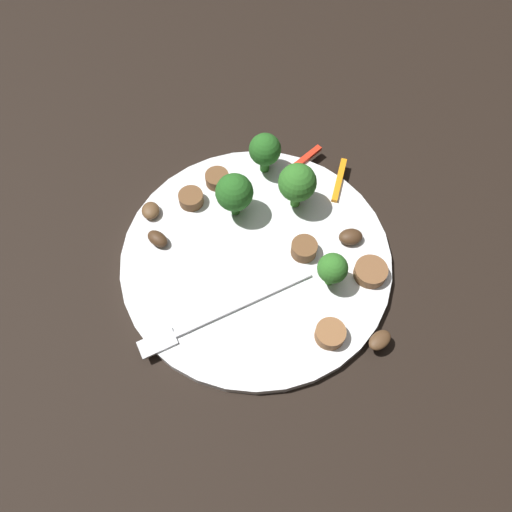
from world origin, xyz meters
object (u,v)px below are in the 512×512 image
(broccoli_floret_1, at_px, (333,269))
(mushroom_2, at_px, (157,239))
(plate, at_px, (256,258))
(broccoli_floret_3, at_px, (297,183))
(mushroom_1, at_px, (380,340))
(broccoli_floret_2, at_px, (265,150))
(sausage_slice_0, at_px, (217,179))
(mushroom_3, at_px, (151,211))
(pepper_strip_0, at_px, (305,159))
(broccoli_floret_0, at_px, (234,193))
(mushroom_0, at_px, (351,238))
(sausage_slice_4, at_px, (304,249))
(sausage_slice_2, at_px, (370,272))
(fork, at_px, (215,317))
(pepper_strip_1, at_px, (339,180))
(sausage_slice_3, at_px, (191,198))
(sausage_slice_1, at_px, (330,334))

(broccoli_floret_1, distance_m, mushroom_2, 0.18)
(plate, xyz_separation_m, mushroom_2, (0.10, -0.04, 0.01))
(plate, relative_size, mushroom_2, 11.51)
(plate, bearing_deg, mushroom_2, -20.46)
(broccoli_floret_3, height_order, mushroom_1, broccoli_floret_3)
(broccoli_floret_2, relative_size, sausage_slice_0, 1.95)
(plate, bearing_deg, broccoli_floret_2, -105.98)
(broccoli_floret_2, relative_size, mushroom_3, 2.33)
(mushroom_2, distance_m, pepper_strip_0, 0.19)
(sausage_slice_0, xyz_separation_m, mushroom_3, (0.08, 0.03, -0.00))
(broccoli_floret_0, height_order, mushroom_0, broccoli_floret_0)
(sausage_slice_4, height_order, pepper_strip_0, sausage_slice_4)
(sausage_slice_4, bearing_deg, broccoli_floret_1, 114.21)
(broccoli_floret_0, distance_m, sausage_slice_4, 0.09)
(mushroom_2, bearing_deg, sausage_slice_0, -138.45)
(mushroom_3, bearing_deg, sausage_slice_2, 150.95)
(fork, bearing_deg, pepper_strip_1, -155.39)
(mushroom_2, bearing_deg, mushroom_1, 142.31)
(fork, height_order, broccoli_floret_2, broccoli_floret_2)
(plate, bearing_deg, sausage_slice_3, -54.91)
(broccoli_floret_2, distance_m, sausage_slice_0, 0.06)
(fork, xyz_separation_m, pepper_strip_0, (-0.13, -0.17, 0.00))
(broccoli_floret_1, distance_m, sausage_slice_0, 0.17)
(sausage_slice_1, bearing_deg, broccoli_floret_1, -104.56)
(broccoli_floret_0, bearing_deg, sausage_slice_0, -73.22)
(sausage_slice_2, height_order, sausage_slice_4, sausage_slice_4)
(plate, relative_size, sausage_slice_4, 10.41)
(broccoli_floret_1, bearing_deg, mushroom_1, 113.13)
(mushroom_1, distance_m, mushroom_3, 0.27)
(broccoli_floret_3, relative_size, sausage_slice_0, 2.21)
(sausage_slice_4, bearing_deg, mushroom_1, 113.51)
(broccoli_floret_3, xyz_separation_m, pepper_strip_1, (-0.05, -0.02, -0.03))
(sausage_slice_0, distance_m, sausage_slice_3, 0.04)
(pepper_strip_0, bearing_deg, broccoli_floret_1, 85.23)
(mushroom_0, bearing_deg, plate, -0.67)
(sausage_slice_2, relative_size, mushroom_1, 1.35)
(sausage_slice_2, height_order, mushroom_1, sausage_slice_2)
(sausage_slice_1, height_order, sausage_slice_3, same)
(plate, xyz_separation_m, sausage_slice_4, (-0.05, 0.01, 0.01))
(mushroom_3, bearing_deg, fork, 110.14)
(sausage_slice_0, xyz_separation_m, pepper_strip_0, (-0.10, -0.01, -0.00))
(pepper_strip_0, bearing_deg, pepper_strip_1, 129.98)
(broccoli_floret_2, relative_size, sausage_slice_2, 1.55)
(mushroom_3, bearing_deg, sausage_slice_0, -160.26)
(sausage_slice_1, distance_m, sausage_slice_2, 0.08)
(mushroom_0, relative_size, mushroom_3, 1.13)
(fork, distance_m, broccoli_floret_3, 0.16)
(plate, bearing_deg, sausage_slice_0, -76.48)
(mushroom_3, height_order, pepper_strip_1, mushroom_3)
(broccoli_floret_2, bearing_deg, sausage_slice_0, 8.63)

